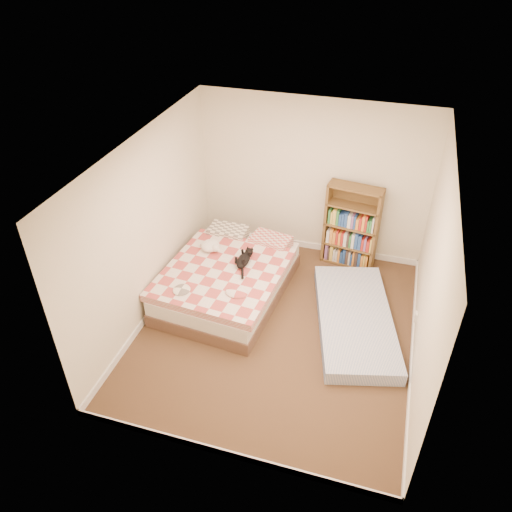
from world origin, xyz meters
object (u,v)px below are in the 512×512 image
(bed, at_px, (229,277))
(white_dog, at_px, (210,246))
(bookshelf, at_px, (350,235))
(black_cat, at_px, (244,259))
(floor_mattress, at_px, (355,319))

(bed, relative_size, white_dog, 6.28)
(bookshelf, distance_m, black_cat, 1.77)
(floor_mattress, xyz_separation_m, black_cat, (-1.63, 0.26, 0.48))
(white_dog, bearing_deg, black_cat, -34.35)
(bookshelf, relative_size, floor_mattress, 0.64)
(bookshelf, height_order, floor_mattress, bookshelf)
(floor_mattress, bearing_deg, black_cat, 156.45)
(bookshelf, bearing_deg, bed, -132.96)
(bed, distance_m, black_cat, 0.39)
(black_cat, bearing_deg, white_dog, 170.43)
(white_dog, bearing_deg, bookshelf, 9.19)
(floor_mattress, relative_size, white_dog, 5.88)
(floor_mattress, distance_m, black_cat, 1.72)
(floor_mattress, bearing_deg, white_dog, 154.78)
(bookshelf, bearing_deg, black_cat, -130.66)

